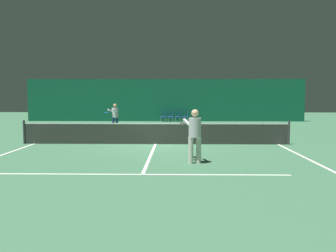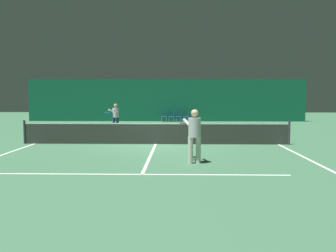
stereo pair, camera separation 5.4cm
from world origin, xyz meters
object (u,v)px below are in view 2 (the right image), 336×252
at_px(tennis_net, 156,133).
at_px(courtside_chair_3, 187,116).
at_px(courtside_chair_2, 179,116).
at_px(courtside_chair_0, 165,116).
at_px(player_near, 194,132).
at_px(player_far, 115,115).
at_px(courtside_chair_1, 172,116).

xyz_separation_m(tennis_net, courtside_chair_3, (1.73, 13.84, -0.03)).
relative_size(tennis_net, courtside_chair_2, 14.29).
bearing_deg(courtside_chair_0, tennis_net, 0.24).
height_order(courtside_chair_2, courtside_chair_3, same).
height_order(player_near, player_far, player_near).
distance_m(courtside_chair_0, courtside_chair_1, 0.60).
bearing_deg(player_near, courtside_chair_1, -15.13).
height_order(tennis_net, courtside_chair_0, tennis_net).
distance_m(tennis_net, courtside_chair_0, 13.84).
height_order(player_near, courtside_chair_2, player_near).
height_order(courtside_chair_0, courtside_chair_2, same).
bearing_deg(courtside_chair_0, player_near, 4.90).
bearing_deg(tennis_net, courtside_chair_0, 90.24).
relative_size(player_far, courtside_chair_3, 1.98).
height_order(player_near, courtside_chair_0, player_near).
distance_m(tennis_net, courtside_chair_2, 13.89).
relative_size(courtside_chair_0, courtside_chair_2, 1.00).
relative_size(courtside_chair_2, courtside_chair_3, 1.00).
relative_size(player_far, courtside_chair_2, 1.98).
relative_size(tennis_net, courtside_chair_1, 14.29).
distance_m(player_near, courtside_chair_2, 18.47).
relative_size(courtside_chair_0, courtside_chair_1, 1.00).
bearing_deg(courtside_chair_1, courtside_chair_3, 90.00).
xyz_separation_m(player_far, courtside_chair_2, (3.99, 7.63, -0.48)).
bearing_deg(courtside_chair_3, courtside_chair_0, -90.00).
bearing_deg(player_far, courtside_chair_1, 177.38).
distance_m(courtside_chair_0, courtside_chair_2, 1.19).
xyz_separation_m(tennis_net, courtside_chair_1, (0.54, 13.84, -0.03)).
height_order(player_near, courtside_chair_3, player_near).
relative_size(player_far, courtside_chair_0, 1.98).
distance_m(player_far, courtside_chair_0, 8.14).
bearing_deg(courtside_chair_2, courtside_chair_1, -90.00).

